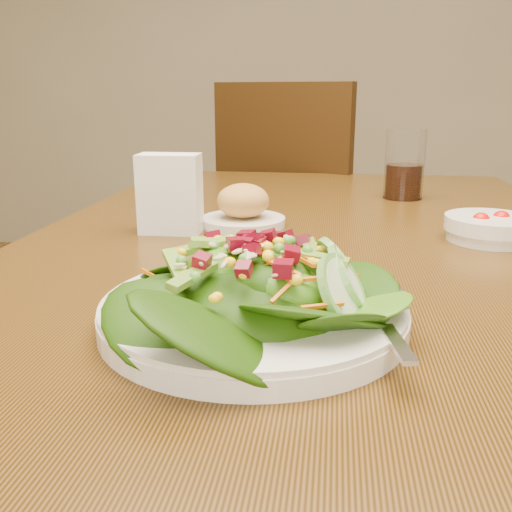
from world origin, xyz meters
name	(u,v)px	position (x,y,z in m)	size (l,w,h in m)	color
dining_table	(312,297)	(0.00, 0.00, 0.65)	(0.90, 1.40, 0.75)	#593915
chair_far	(301,234)	(-0.07, 0.90, 0.52)	(0.60, 0.60, 0.99)	black
salad_plate	(264,294)	(-0.04, -0.36, 0.78)	(0.30, 0.30, 0.09)	white
bread_plate	(243,209)	(-0.12, 0.06, 0.78)	(0.14, 0.14, 0.07)	white
tomato_bowl	(490,228)	(0.27, 0.01, 0.77)	(0.14, 0.14, 0.04)	white
drinking_glass	(404,169)	(0.17, 0.35, 0.81)	(0.08, 0.08, 0.14)	silver
napkin_holder	(170,192)	(-0.23, -0.01, 0.82)	(0.10, 0.06, 0.13)	white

